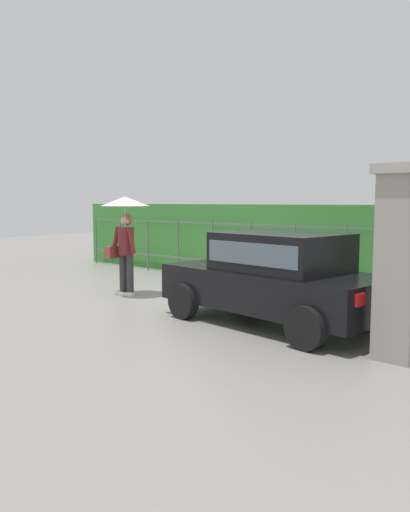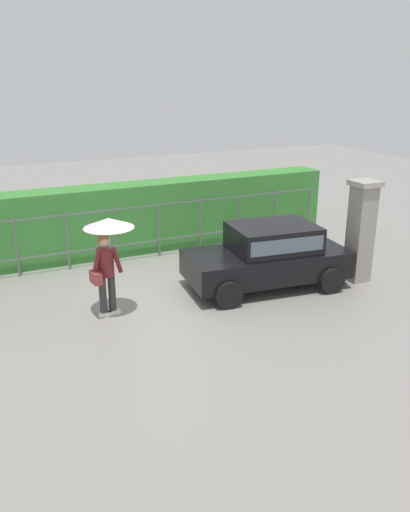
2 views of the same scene
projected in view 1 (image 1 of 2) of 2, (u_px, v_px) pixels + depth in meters
ground_plane at (180, 301)px, 10.14m from camera, size 40.00×40.00×0.00m
car at (276, 275)px, 8.12m from camera, size 3.87×2.17×1.48m
pedestrian at (125, 223)px, 10.52m from camera, size 0.99×0.99×2.07m
gate_pillar at (400, 261)px, 6.25m from camera, size 0.60×0.60×2.42m
fence_section at (251, 249)px, 12.24m from camera, size 12.24×0.05×1.50m
hedge_row at (267, 242)px, 12.76m from camera, size 13.19×0.90×1.90m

